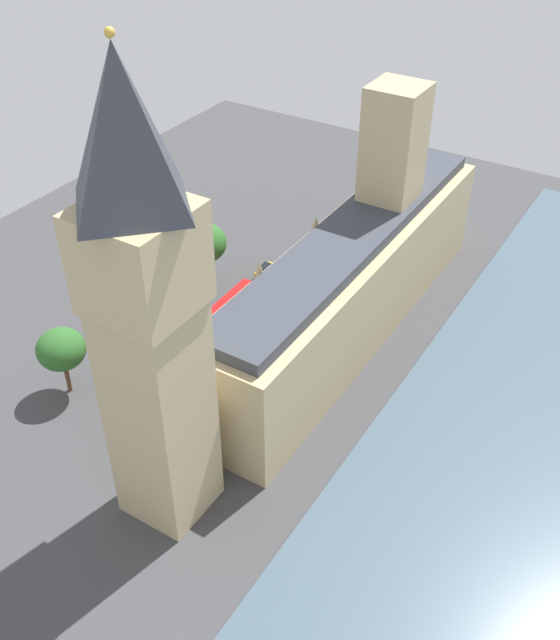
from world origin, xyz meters
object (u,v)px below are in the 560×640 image
double_decker_bus_near_tower (231,311)px  plane_tree_leading (61,349)px  clock_tower (147,309)px  double_decker_bus_by_river_gate (173,361)px  car_dark_green_opposite_hall (336,232)px  car_blue_under_trees (317,247)px  parliament_building (354,273)px  pedestrian_trailing (310,300)px  car_yellow_cab_corner (266,270)px  plane_tree_far_end (204,243)px  street_lamp_kerbside (158,298)px

double_decker_bus_near_tower → plane_tree_leading: plane_tree_leading is taller
clock_tower → double_decker_bus_by_river_gate: bearing=-52.1°
car_dark_green_opposite_hall → car_blue_under_trees: 6.01m
parliament_building → pedestrian_trailing: bearing=-10.4°
clock_tower → plane_tree_leading: clock_tower is taller
pedestrian_trailing → car_yellow_cab_corner: bearing=90.6°
clock_tower → car_blue_under_trees: clock_tower is taller
car_blue_under_trees → plane_tree_far_end: (9.15, 18.21, 7.07)m
plane_tree_leading → street_lamp_kerbside: plane_tree_leading is taller
parliament_building → pedestrian_trailing: parliament_building is taller
double_decker_bus_near_tower → pedestrian_trailing: double_decker_bus_near_tower is taller
car_dark_green_opposite_hall → plane_tree_leading: 53.57m
car_yellow_cab_corner → clock_tower: bearing=-69.7°
double_decker_bus_by_river_gate → pedestrian_trailing: bearing=73.2°
car_dark_green_opposite_hall → pedestrian_trailing: 20.63m
double_decker_bus_near_tower → pedestrian_trailing: (-6.79, -10.43, -1.91)m
plane_tree_leading → street_lamp_kerbside: bearing=-93.9°
parliament_building → car_yellow_cab_corner: 19.68m
car_blue_under_trees → double_decker_bus_by_river_gate: 37.10m
pedestrian_trailing → parliament_building: bearing=-81.2°
clock_tower → pedestrian_trailing: bearing=-82.0°
pedestrian_trailing → street_lamp_kerbside: size_ratio=0.23×
clock_tower → parliament_building: bearing=-92.9°
clock_tower → double_decker_bus_near_tower: 39.05m
pedestrian_trailing → plane_tree_leading: (16.63, 32.56, 6.00)m
car_blue_under_trees → pedestrian_trailing: bearing=-65.6°
car_dark_green_opposite_hall → double_decker_bus_near_tower: 30.15m
street_lamp_kerbside → double_decker_bus_by_river_gate: bearing=137.8°
clock_tower → plane_tree_far_end: clock_tower is taller
parliament_building → street_lamp_kerbside: bearing=32.0°
car_blue_under_trees → pedestrian_trailing: 15.13m
clock_tower → car_yellow_cab_corner: bearing=-70.2°
double_decker_bus_near_tower → plane_tree_far_end: size_ratio=0.97×
double_decker_bus_by_river_gate → street_lamp_kerbside: 11.62m
car_dark_green_opposite_hall → clock_tower: bearing=102.6°
clock_tower → pedestrian_trailing: (5.53, -39.47, -24.92)m
double_decker_bus_near_tower → double_decker_bus_by_river_gate: bearing=-92.3°
double_decker_bus_near_tower → plane_tree_leading: size_ratio=1.13×
parliament_building → clock_tower: clock_tower is taller
car_dark_green_opposite_hall → car_yellow_cab_corner: (3.62, 16.36, -0.00)m
parliament_building → car_blue_under_trees: 22.06m
parliament_building → clock_tower: bearing=87.1°
car_yellow_cab_corner → car_blue_under_trees: bearing=72.7°
clock_tower → car_yellow_cab_corner: (15.37, -42.78, -24.75)m
plane_tree_far_end → parliament_building: bearing=-172.2°
double_decker_bus_near_tower → double_decker_bus_by_river_gate: same height
street_lamp_kerbside → parliament_building: bearing=-148.0°
double_decker_bus_near_tower → car_yellow_cab_corner: bearing=101.2°
car_blue_under_trees → double_decker_bus_near_tower: bearing=-91.7°
car_blue_under_trees → plane_tree_far_end: size_ratio=0.41×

